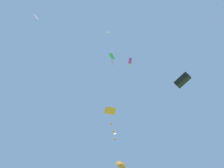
% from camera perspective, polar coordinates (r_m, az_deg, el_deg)
% --- Properties ---
extents(kite_pink_diamond, '(0.90, 0.95, 0.96)m').
position_cam_1_polar(kite_pink_diamond, '(28.26, -21.17, 17.81)').
color(kite_pink_diamond, pink).
extents(kite_green_diamond, '(1.04, 1.02, 2.96)m').
position_cam_1_polar(kite_green_diamond, '(34.87, 0.01, 7.98)').
color(kite_green_diamond, green).
extents(kite_black_box, '(1.23, 1.13, 0.91)m').
position_cam_1_polar(kite_black_box, '(15.30, 19.66, 1.01)').
color(kite_black_box, black).
extents(kite_orange_box, '(1.03, 1.54, 3.04)m').
position_cam_1_polar(kite_orange_box, '(16.55, -0.73, -8.02)').
color(kite_orange_box, orange).
extents(kite_orange_delta, '(1.57, 1.30, 2.84)m').
position_cam_1_polar(kite_orange_delta, '(28.47, 2.47, -22.43)').
color(kite_orange_delta, orange).
extents(kite_magenta_box, '(0.61, 0.69, 2.07)m').
position_cam_1_polar(kite_magenta_box, '(29.30, 5.18, 6.60)').
color(kite_magenta_box, '#D6389E').
extents(kite_lime_delta, '(0.80, 0.79, 0.45)m').
position_cam_1_polar(kite_lime_delta, '(37.67, 0.64, -14.20)').
color(kite_lime_delta, '#75D138').
extents(kite_white_diamond, '(0.66, 0.72, 0.69)m').
position_cam_1_polar(kite_white_diamond, '(28.51, -1.27, 14.88)').
color(kite_white_diamond, white).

